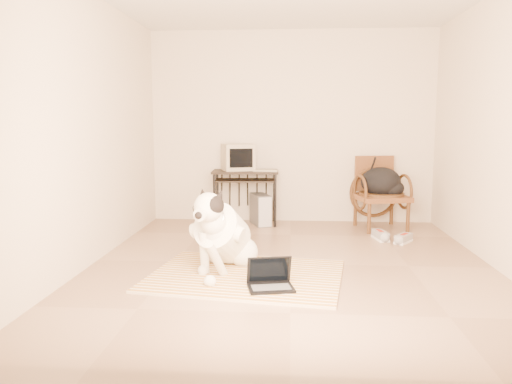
# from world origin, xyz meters

# --- Properties ---
(floor) EXTENTS (4.50, 4.50, 0.00)m
(floor) POSITION_xyz_m (0.00, 0.00, 0.00)
(floor) COLOR #93735A
(floor) RESTS_ON ground
(wall_back) EXTENTS (4.50, 0.00, 4.50)m
(wall_back) POSITION_xyz_m (0.00, 2.25, 1.35)
(wall_back) COLOR beige
(wall_back) RESTS_ON floor
(wall_front) EXTENTS (4.50, 0.00, 4.50)m
(wall_front) POSITION_xyz_m (0.00, -2.25, 1.35)
(wall_front) COLOR beige
(wall_front) RESTS_ON floor
(wall_left) EXTENTS (0.00, 4.50, 4.50)m
(wall_left) POSITION_xyz_m (-2.00, 0.00, 1.35)
(wall_left) COLOR beige
(wall_left) RESTS_ON floor
(wall_right) EXTENTS (0.00, 4.50, 4.50)m
(wall_right) POSITION_xyz_m (2.00, 0.00, 1.35)
(wall_right) COLOR beige
(wall_right) RESTS_ON floor
(rug) EXTENTS (1.92, 1.57, 0.02)m
(rug) POSITION_xyz_m (-0.42, -0.45, 0.01)
(rug) COLOR #C27224
(rug) RESTS_ON floor
(dog) EXTENTS (0.62, 1.19, 0.86)m
(dog) POSITION_xyz_m (-0.65, -0.26, 0.34)
(dog) COLOR white
(dog) RESTS_ON rug
(laptop) EXTENTS (0.43, 0.35, 0.27)m
(laptop) POSITION_xyz_m (-0.17, -0.81, 0.09)
(laptop) COLOR black
(laptop) RESTS_ON rug
(computer_desk) EXTENTS (0.93, 0.55, 0.75)m
(computer_desk) POSITION_xyz_m (-0.64, 1.95, 0.65)
(computer_desk) COLOR black
(computer_desk) RESTS_ON floor
(crt_monitor) EXTENTS (0.51, 0.50, 0.37)m
(crt_monitor) POSITION_xyz_m (-0.74, 2.01, 0.94)
(crt_monitor) COLOR tan
(crt_monitor) RESTS_ON computer_desk
(desk_keyboard) EXTENTS (0.35, 0.16, 0.02)m
(desk_keyboard) POSITION_xyz_m (-0.35, 1.87, 0.77)
(desk_keyboard) COLOR tan
(desk_keyboard) RESTS_ON computer_desk
(pc_tower) EXTENTS (0.33, 0.49, 0.43)m
(pc_tower) POSITION_xyz_m (-0.42, 1.93, 0.21)
(pc_tower) COLOR #525254
(pc_tower) RESTS_ON floor
(rattan_chair) EXTENTS (0.75, 0.73, 0.96)m
(rattan_chair) POSITION_xyz_m (1.19, 1.81, 0.49)
(rattan_chair) COLOR brown
(rattan_chair) RESTS_ON floor
(backpack) EXTENTS (0.56, 0.43, 0.39)m
(backpack) POSITION_xyz_m (1.21, 1.75, 0.62)
(backpack) COLOR black
(backpack) RESTS_ON rattan_chair
(sneaker_left) EXTENTS (0.18, 0.33, 0.11)m
(sneaker_left) POSITION_xyz_m (1.09, 1.13, 0.05)
(sneaker_left) COLOR white
(sneaker_left) RESTS_ON floor
(sneaker_right) EXTENTS (0.27, 0.31, 0.10)m
(sneaker_right) POSITION_xyz_m (1.34, 0.99, 0.05)
(sneaker_right) COLOR white
(sneaker_right) RESTS_ON floor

